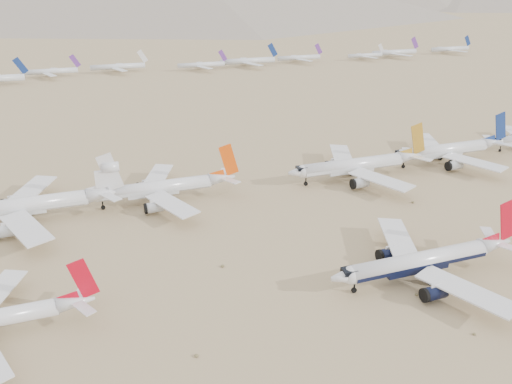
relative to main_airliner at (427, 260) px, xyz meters
The scene contains 8 objects.
ground 16.58m from the main_airliner, 156.16° to the left, with size 7000.00×7000.00×0.00m, color #88734F.
main_airliner is the anchor object (origin of this frame).
row2_navy_widebody 88.61m from the main_airliner, 47.72° to the left, with size 51.14×50.01×18.19m.
row2_gold_tail 64.73m from the main_airliner, 74.20° to the left, with size 51.92×50.78×18.49m.
row2_orange_tail 83.89m from the main_airliner, 128.26° to the left, with size 47.93×46.89×17.10m.
row2_white_trijet 112.07m from the main_airliner, 144.81° to the left, with size 53.01×51.81×18.78m.
distant_storage_row 305.02m from the main_airliner, 90.64° to the left, with size 578.24×67.06×15.77m.
desert_scrub 25.57m from the main_airliner, 116.49° to the right, with size 261.14×121.67×0.63m.
Camera 1 is at (-58.56, -89.63, 67.00)m, focal length 35.00 mm.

